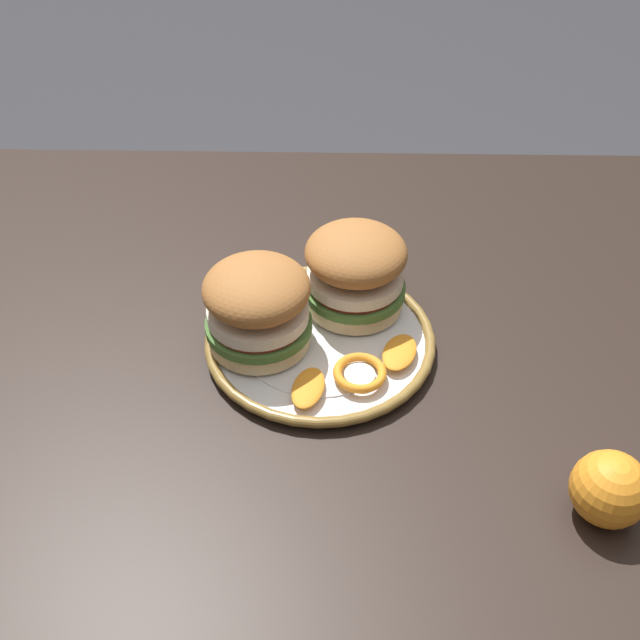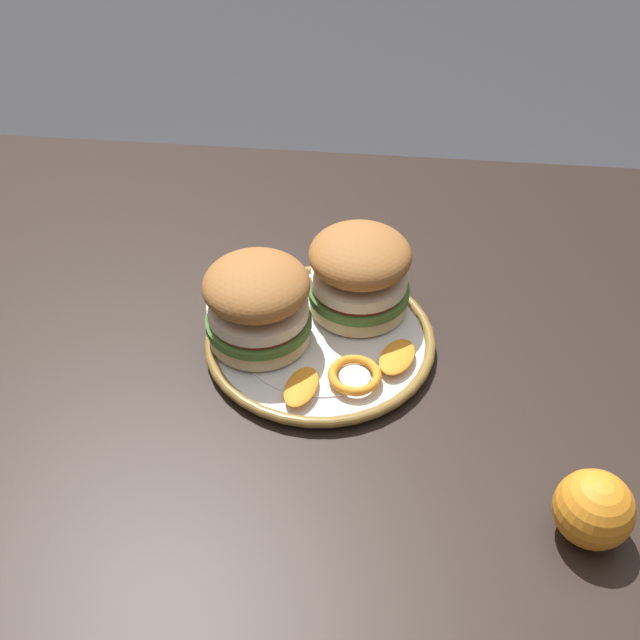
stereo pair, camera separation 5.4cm
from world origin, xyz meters
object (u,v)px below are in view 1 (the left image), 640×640
at_px(dinner_plate, 320,340).
at_px(whole_orange, 609,489).
at_px(sandwich_half_left, 257,305).
at_px(sandwich_half_right, 355,269).
at_px(dining_table, 315,414).

relative_size(dinner_plate, whole_orange, 3.69).
bearing_deg(whole_orange, sandwich_half_left, 147.96).
bearing_deg(sandwich_half_left, whole_orange, -32.04).
height_order(sandwich_half_left, sandwich_half_right, same).
xyz_separation_m(dinner_plate, sandwich_half_right, (0.04, 0.06, 0.06)).
bearing_deg(whole_orange, sandwich_half_right, 129.58).
height_order(sandwich_half_right, whole_orange, sandwich_half_right).
distance_m(dining_table, sandwich_half_right, 0.18).
bearing_deg(sandwich_half_right, dinner_plate, -125.28).
bearing_deg(sandwich_half_right, whole_orange, -50.42).
bearing_deg(dining_table, dinner_plate, 80.29).
bearing_deg(dinner_plate, dining_table, -99.71).
xyz_separation_m(dining_table, sandwich_half_right, (0.04, 0.09, 0.15)).
xyz_separation_m(dining_table, dinner_plate, (0.01, 0.03, 0.09)).
bearing_deg(dining_table, whole_orange, -34.63).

